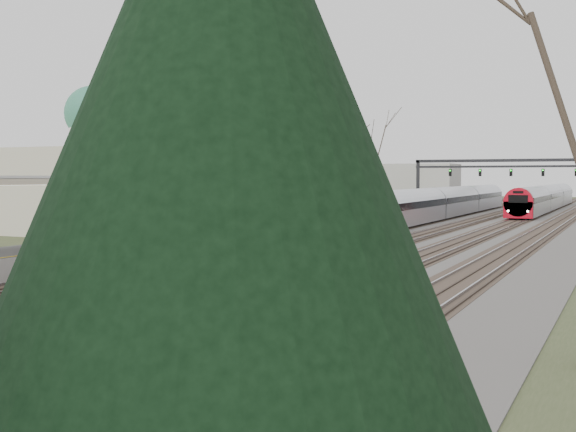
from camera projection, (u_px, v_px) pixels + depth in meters
name	position (u px, v px, depth m)	size (l,w,h in m)	color
track_bed	(442.00, 227.00, 56.73)	(24.00, 160.00, 0.22)	#474442
platform	(226.00, 234.00, 44.98)	(3.50, 69.00, 1.00)	#9E9B93
canopy	(185.00, 179.00, 40.73)	(4.10, 50.00, 3.11)	slate
dome_building	(74.00, 181.00, 50.73)	(10.00, 8.00, 10.30)	beige
signal_gantry	(505.00, 169.00, 83.43)	(21.00, 0.59, 6.08)	black
tree_west_far	(207.00, 127.00, 57.46)	(5.50, 5.50, 11.33)	#2D231C
train_near	(408.00, 209.00, 57.79)	(2.62, 75.21, 3.05)	#B8BAC3
train_far	(546.00, 198.00, 84.63)	(2.62, 45.21, 3.05)	#B8BAC3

